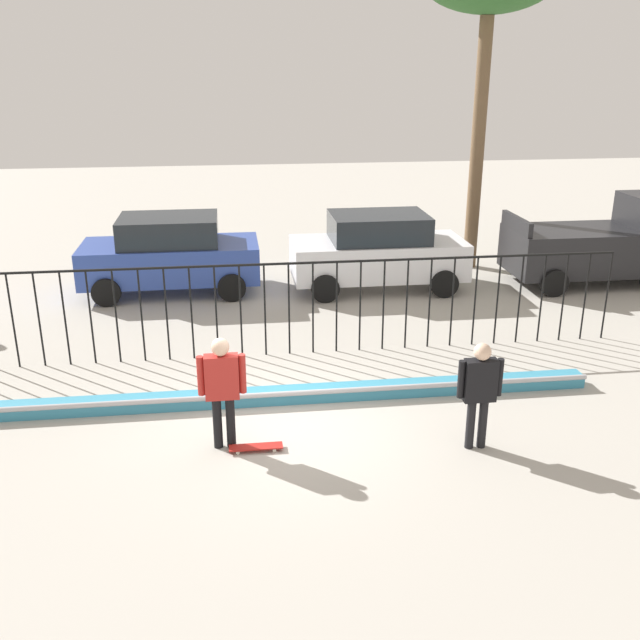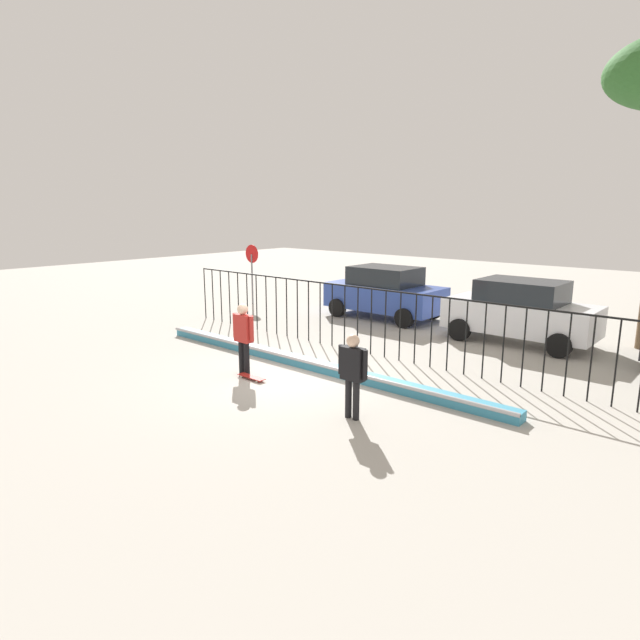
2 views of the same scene
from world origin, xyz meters
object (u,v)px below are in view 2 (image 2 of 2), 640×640
skateboarder (243,332)px  parked_car_white (520,311)px  skateboard (251,377)px  camera_operator (353,369)px  stop_sign (252,266)px  parked_car_blue (385,292)px

skateboarder → parked_car_white: bearing=30.7°
skateboarder → skateboard: bearing=-53.8°
camera_operator → skateboarder: bearing=46.5°
skateboard → camera_operator: camera_operator is taller
skateboarder → parked_car_white: size_ratio=0.41×
skateboard → parked_car_white: 8.47m
parked_car_white → stop_sign: bearing=-179.6°
parked_car_blue → parked_car_white: 5.15m
skateboard → parked_car_blue: parked_car_blue is taller
camera_operator → parked_car_white: parked_car_white is taller
skateboarder → parked_car_white: (3.88, 7.51, -0.08)m
parked_car_blue → parked_car_white: same height
skateboard → camera_operator: bearing=-8.2°
skateboarder → skateboard: 1.10m
skateboard → stop_sign: size_ratio=0.32×
parked_car_blue → skateboard: bearing=-75.8°
camera_operator → parked_car_white: 8.01m
skateboarder → parked_car_white: 8.45m
skateboard → camera_operator: size_ratio=0.48×
stop_sign → parked_car_white: bearing=4.6°
skateboarder → parked_car_blue: size_ratio=0.41×
parked_car_white → stop_sign: size_ratio=1.72×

